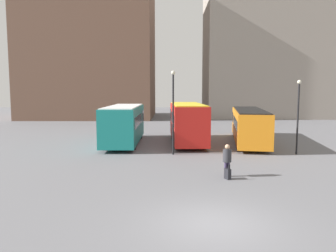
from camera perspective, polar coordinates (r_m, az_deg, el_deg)
name	(u,v)px	position (r m, az deg, el deg)	size (l,w,h in m)	color
ground_plane	(213,224)	(11.31, 7.90, -16.55)	(160.00, 160.00, 0.00)	slate
building_block_left	(92,47)	(58.00, -13.09, 13.19)	(20.46, 16.36, 23.45)	brown
bus_0	(124,123)	(27.52, -7.62, 0.50)	(2.67, 9.51, 3.16)	#19847F
bus_1	(187,122)	(27.68, 3.39, 0.74)	(2.89, 9.19, 3.32)	red
bus_2	(249,124)	(28.86, 13.91, 0.30)	(4.15, 11.74, 2.83)	orange
traveler	(227,157)	(17.02, 10.27, -5.41)	(0.56, 0.56, 1.67)	#382D4C
suitcase	(228,174)	(16.67, 10.34, -8.19)	(0.32, 0.41, 0.76)	black
lamp_post_0	(173,106)	(22.32, 0.90, 3.55)	(0.28, 0.28, 5.74)	black
lamp_post_1	(298,110)	(24.16, 21.72, 2.55)	(0.28, 0.28, 5.12)	black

